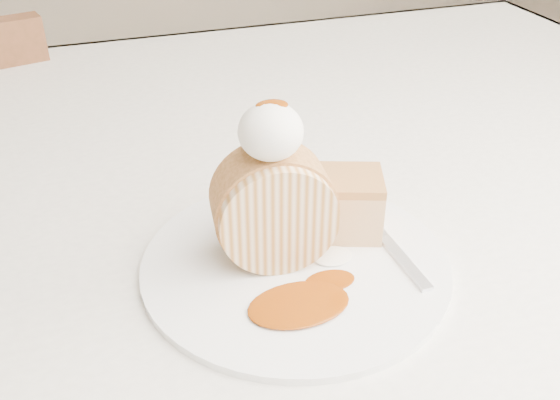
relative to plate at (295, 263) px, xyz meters
name	(u,v)px	position (x,y,z in m)	size (l,w,h in m)	color
table	(213,229)	(-0.03, 0.20, -0.09)	(1.40, 0.90, 0.75)	white
plate	(295,263)	(0.00, 0.00, 0.00)	(0.25, 0.25, 0.01)	white
roulade_slice	(275,209)	(-0.01, 0.01, 0.05)	(0.09, 0.09, 0.05)	beige
cake_chunk	(348,207)	(0.06, 0.03, 0.03)	(0.06, 0.05, 0.05)	#C08448
whipped_cream	(271,132)	(-0.02, 0.01, 0.12)	(0.05, 0.05, 0.04)	white
caramel_drizzle	(272,98)	(-0.02, 0.01, 0.14)	(0.02, 0.02, 0.01)	#7D3205
caramel_pool	(299,304)	(-0.02, -0.05, 0.01)	(0.08, 0.05, 0.00)	#7D3205
fork	(394,250)	(0.08, -0.02, 0.00)	(0.02, 0.15, 0.00)	silver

